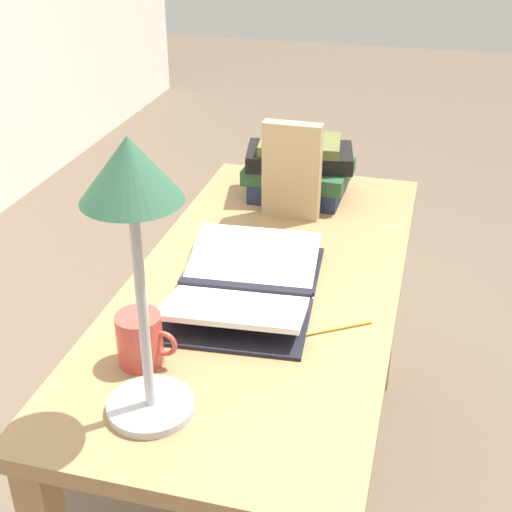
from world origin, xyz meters
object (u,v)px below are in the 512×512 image
object	(u,v)px
book_stack_tall	(299,169)
pencil	(337,328)
coffee_mug	(141,339)
book_standing_upright	(292,171)
open_book	(244,286)
reading_lamp	(133,210)

from	to	relation	value
book_stack_tall	pencil	size ratio (longest dim) A/B	2.41
coffee_mug	pencil	xyz separation A→B (m)	(0.20, -0.35, -0.05)
pencil	coffee_mug	bearing A→B (deg)	120.15
book_standing_upright	open_book	bearing A→B (deg)	179.10
book_stack_tall	pencil	distance (m)	0.70
open_book	book_standing_upright	size ratio (longest dim) A/B	1.84
book_stack_tall	pencil	world-z (taller)	book_stack_tall
reading_lamp	pencil	xyz separation A→B (m)	(0.33, -0.28, -0.38)
reading_lamp	book_stack_tall	bearing A→B (deg)	-3.53
book_stack_tall	book_standing_upright	size ratio (longest dim) A/B	1.23
coffee_mug	book_stack_tall	bearing A→B (deg)	-8.61
open_book	book_stack_tall	xyz separation A→B (m)	(0.56, -0.01, 0.06)
reading_lamp	book_standing_upright	bearing A→B (deg)	-4.65
open_book	pencil	bearing A→B (deg)	-116.60
book_stack_tall	coffee_mug	xyz separation A→B (m)	(-0.86, 0.13, -0.03)
book_stack_tall	reading_lamp	distance (m)	1.03
reading_lamp	pencil	bearing A→B (deg)	-40.27
book_stack_tall	coffee_mug	size ratio (longest dim) A/B	2.66
open_book	book_stack_tall	bearing A→B (deg)	-5.03
open_book	reading_lamp	xyz separation A→B (m)	(-0.42, 0.05, 0.37)
book_stack_tall	coffee_mug	distance (m)	0.87
book_standing_upright	coffee_mug	world-z (taller)	book_standing_upright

